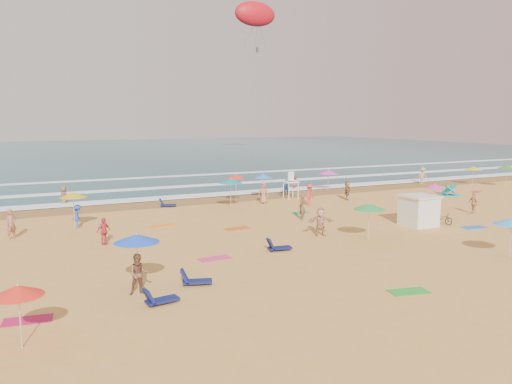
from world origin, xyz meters
name	(u,v)px	position (x,y,z in m)	size (l,w,h in m)	color
ground	(312,222)	(0.00, 0.00, 0.00)	(220.00, 220.00, 0.00)	gold
ocean	(110,153)	(0.00, 84.00, 0.00)	(220.00, 140.00, 0.18)	#0C4756
wet_sand	(241,198)	(0.00, 12.50, 0.01)	(220.00, 220.00, 0.00)	olive
surf_foam	(208,186)	(0.00, 21.32, 0.10)	(200.00, 18.70, 0.05)	white
cabana	(419,211)	(5.98, -4.14, 1.00)	(2.00, 2.00, 2.00)	silver
cabana_roof	(419,196)	(5.98, -4.14, 2.06)	(2.20, 2.20, 0.12)	silver
bicycle	(442,218)	(7.88, -4.44, 0.41)	(0.54, 1.55, 0.81)	black
lifeguard_stand	(291,187)	(4.00, 10.16, 1.05)	(1.20, 1.20, 2.10)	white
beach_umbrellas	(352,188)	(3.97, 0.81, 2.14)	(54.60, 27.14, 0.82)	gold
loungers	(409,224)	(5.32, -3.99, 0.17)	(45.92, 25.39, 0.34)	#101751
towels	(310,233)	(-1.94, -2.81, 0.01)	(48.30, 21.15, 0.03)	#B51647
beachgoers	(288,203)	(0.10, 3.76, 0.86)	(45.00, 26.25, 2.13)	blue
parasail	(255,14)	(25.47, 62.52, 27.91)	(8.71, 3.05, 9.84)	red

